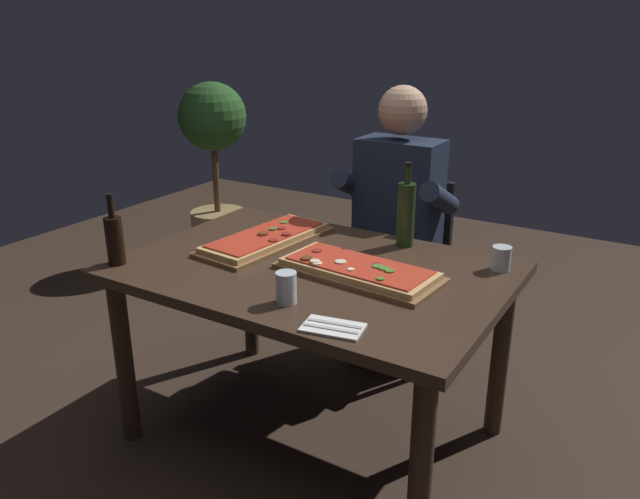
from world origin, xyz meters
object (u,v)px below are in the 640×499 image
pizza_rectangular_front (358,270)px  pizza_rectangular_left (266,239)px  wine_bottle_dark (406,213)px  dining_table (313,290)px  oil_bottle_amber (115,239)px  diner_chair (402,259)px  potted_plant_corner (215,157)px  tumbler_near_camera (501,260)px  tumbler_far_side (286,288)px  seated_diner (394,215)px

pizza_rectangular_front → pizza_rectangular_left: same height
pizza_rectangular_front → wine_bottle_dark: 0.39m
dining_table → oil_bottle_amber: 0.76m
diner_chair → potted_plant_corner: (-1.67, 0.56, 0.23)m
wine_bottle_dark → oil_bottle_amber: 1.12m
oil_bottle_amber → wine_bottle_dark: bearing=42.0°
dining_table → oil_bottle_amber: oil_bottle_amber is taller
dining_table → potted_plant_corner: size_ratio=1.15×
potted_plant_corner → oil_bottle_amber: bearing=-59.4°
pizza_rectangular_left → tumbler_near_camera: 0.92m
pizza_rectangular_front → tumbler_far_side: bearing=-105.1°
diner_chair → potted_plant_corner: potted_plant_corner is taller
dining_table → pizza_rectangular_front: pizza_rectangular_front is taller
dining_table → oil_bottle_amber: (-0.64, -0.36, 0.19)m
tumbler_near_camera → seated_diner: seated_diner is taller
seated_diner → pizza_rectangular_left: bearing=-114.4°
oil_bottle_amber → potted_plant_corner: size_ratio=0.22×
dining_table → wine_bottle_dark: 0.49m
tumbler_near_camera → tumbler_far_side: size_ratio=0.85×
potted_plant_corner → seated_diner: bearing=-22.1°
pizza_rectangular_front → oil_bottle_amber: bearing=-155.6°
tumbler_far_side → seated_diner: 1.06m
dining_table → potted_plant_corner: 2.21m
potted_plant_corner → wine_bottle_dark: bearing=-28.7°
pizza_rectangular_left → diner_chair: size_ratio=0.71×
pizza_rectangular_front → diner_chair: size_ratio=0.70×
pizza_rectangular_front → oil_bottle_amber: oil_bottle_amber is taller
diner_chair → pizza_rectangular_left: bearing=-110.8°
tumbler_far_side → seated_diner: seated_diner is taller
tumbler_near_camera → pizza_rectangular_left: bearing=-166.6°
oil_bottle_amber → pizza_rectangular_front: bearing=24.4°
dining_table → diner_chair: diner_chair is taller
pizza_rectangular_front → seated_diner: bearing=105.4°
tumbler_near_camera → potted_plant_corner: potted_plant_corner is taller
diner_chair → seated_diner: bearing=-90.0°
oil_bottle_amber → potted_plant_corner: (-1.05, 1.78, -0.12)m
dining_table → diner_chair: size_ratio=1.61×
pizza_rectangular_left → tumbler_far_side: size_ratio=5.94×
tumbler_far_side → pizza_rectangular_front: bearing=74.9°
pizza_rectangular_front → seated_diner: 0.75m
pizza_rectangular_left → potted_plant_corner: bearing=136.9°
wine_bottle_dark → tumbler_near_camera: wine_bottle_dark is taller
dining_table → tumbler_near_camera: (0.60, 0.33, 0.13)m
pizza_rectangular_front → tumbler_far_side: tumbler_far_side is taller
wine_bottle_dark → seated_diner: seated_diner is taller
dining_table → tumbler_far_side: 0.36m
dining_table → tumbler_near_camera: 0.70m
pizza_rectangular_left → pizza_rectangular_front: bearing=-12.0°
dining_table → potted_plant_corner: potted_plant_corner is taller
pizza_rectangular_front → pizza_rectangular_left: 0.49m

